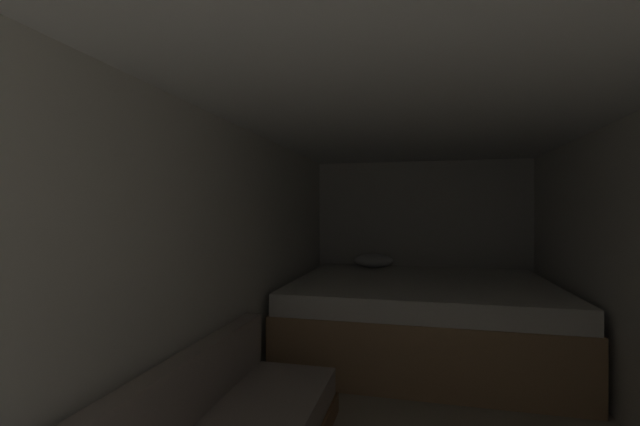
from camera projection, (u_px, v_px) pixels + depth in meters
wall_back at (420, 243)px, 5.16m from camera, size 2.69×0.05×2.05m
wall_left at (224, 270)px, 2.83m from camera, size 0.05×5.38×2.05m
ceiling_slab at (422, 105)px, 2.51m from camera, size 2.69×5.38×0.05m
bed at (420, 317)px, 4.09m from camera, size 2.47×2.06×0.91m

